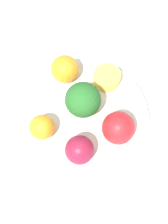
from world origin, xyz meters
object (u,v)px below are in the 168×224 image
Objects in this scene: bowl at (84,117)px; small_cup at (107,78)px; orange_front at (42,127)px; orange_back at (65,69)px; apple_red at (118,128)px; apple_green at (80,150)px; broccoli at (80,101)px.

small_cup is at bearing 136.91° from bowl.
orange_front is 0.84× the size of orange_back.
apple_red reaches higher than orange_back.
apple_green reaches higher than small_cup.
orange_front is 0.86× the size of small_cup.
bowl is 0.08m from small_cup.
apple_green reaches higher than orange_front.
broccoli is 1.28× the size of apple_red.
orange_front is at bearing -29.19° from orange_back.
broccoli is 1.40× the size of orange_back.
broccoli is at bearing 10.07° from orange_back.
bowl is 4.56× the size of orange_back.
apple_green is (0.08, -0.02, -0.02)m from broccoli.
apple_red is 0.12m from orange_front.
orange_back is at bearing 150.81° from orange_front.
apple_red is 1.09× the size of orange_back.
small_cup is (-0.10, 0.01, -0.02)m from apple_red.
apple_red is 1.16× the size of apple_green.
apple_green is 1.12× the size of orange_front.
apple_red is 0.07m from apple_green.
orange_back is at bearing -108.68° from small_cup.
apple_green is 0.15m from small_cup.
bowl is 4.83× the size of apple_green.
orange_back is at bearing -152.96° from apple_red.
small_cup is (0.02, 0.07, -0.01)m from orange_back.
broccoli is 0.07m from orange_front.
apple_red is at bearing 43.73° from broccoli.
orange_front is at bearing -76.53° from bowl.
broccoli is 0.08m from apple_red.
broccoli reaches higher than orange_front.
small_cup is (-0.06, 0.05, 0.02)m from bowl.
apple_red is at bearing 76.78° from orange_front.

